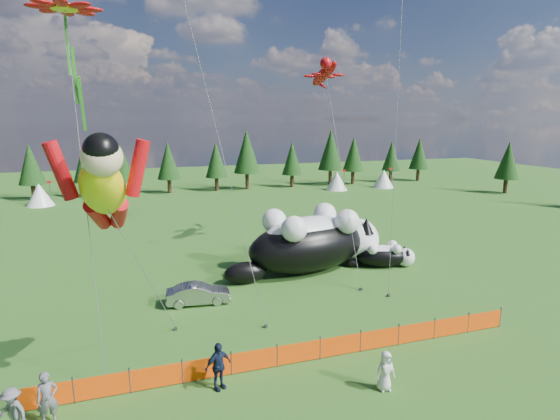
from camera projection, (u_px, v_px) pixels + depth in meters
name	position (u px, v px, depth m)	size (l,w,h in m)	color
ground	(278.00, 332.00, 21.94)	(160.00, 160.00, 0.00)	#143A0A
safety_fence	(299.00, 352.00, 19.04)	(22.06, 0.06, 1.10)	#262626
tree_line	(184.00, 165.00, 63.04)	(90.00, 4.00, 8.00)	black
festival_tents	(266.00, 184.00, 62.22)	(50.00, 3.20, 2.80)	white
cat_large	(315.00, 241.00, 30.67)	(12.17, 6.06, 4.43)	black
cat_small	(385.00, 255.00, 31.51)	(4.91, 2.70, 1.81)	black
car	(198.00, 294.00, 25.17)	(1.27, 3.65, 1.20)	#A6A5A9
spectator_a	(47.00, 399.00, 15.14)	(0.71, 0.47, 1.95)	#5A5A5F
spectator_c	(218.00, 366.00, 17.14)	(1.14, 0.59, 1.95)	#131C35
spectator_d	(13.00, 412.00, 14.63)	(1.12, 0.58, 1.73)	#5A5A5F
spectator_e	(385.00, 371.00, 17.10)	(0.79, 0.52, 1.62)	silver
superhero_kite	(103.00, 189.00, 15.65)	(4.95, 7.01, 11.06)	yellow
gecko_kite	(324.00, 74.00, 34.84)	(3.45, 13.70, 17.56)	#BA0910
flower_kite	(65.00, 13.00, 17.04)	(3.44, 4.64, 14.95)	#BA0910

